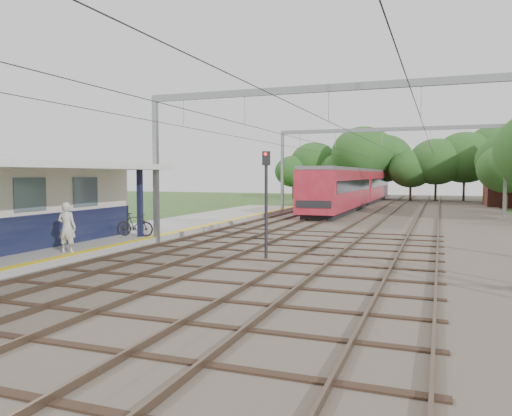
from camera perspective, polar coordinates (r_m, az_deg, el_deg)
The scene contains 10 objects.
ballast_bed at distance 35.72m, azimuth 14.49°, elevation -1.54°, with size 18.00×90.00×0.10m, color #473D33.
platform at distance 24.76m, azimuth -17.44°, elevation -3.63°, with size 5.00×52.00×0.35m, color gray.
yellow_stripe at distance 23.44m, azimuth -13.08°, elevation -3.52°, with size 0.45×52.00×0.01m, color yellow.
rail_tracks at distance 36.05m, azimuth 10.53°, elevation -1.23°, with size 11.80×88.00×0.15m.
catenary_system at distance 31.04m, azimuth 12.62°, elevation 7.80°, with size 17.22×88.00×7.00m.
tree_band at distance 62.65m, azimuth 16.95°, elevation 5.13°, with size 31.72×30.88×8.82m.
person at distance 20.24m, azimuth -20.80°, elevation -2.08°, with size 0.70×0.46×1.93m, color beige.
bicycle at distance 24.72m, azimuth -13.64°, elevation -1.85°, with size 0.53×1.87×1.13m, color black.
train at distance 51.86m, azimuth 11.35°, elevation 2.44°, with size 2.91×36.19×3.82m.
signal_post at distance 18.98m, azimuth 1.17°, elevation 1.71°, with size 0.31×0.28×4.20m.
Camera 1 is at (7.57, -5.39, 3.31)m, focal length 35.00 mm.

